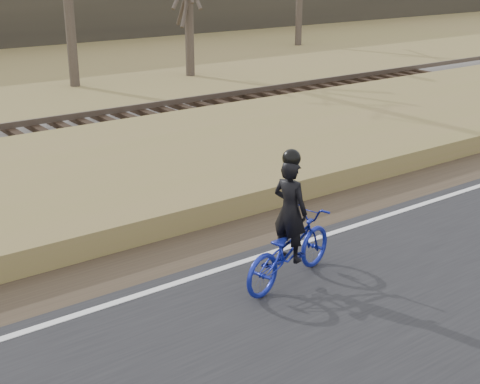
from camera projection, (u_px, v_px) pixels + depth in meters
ground at (98, 321)px, 8.86m from camera, size 120.00×120.00×0.00m
edge_line at (91, 310)px, 8.99m from camera, size 120.00×0.12×0.01m
shoulder at (62, 285)px, 9.76m from camera, size 120.00×1.60×0.04m
cyclist at (289, 241)px, 9.62m from camera, size 2.05×1.12×2.01m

